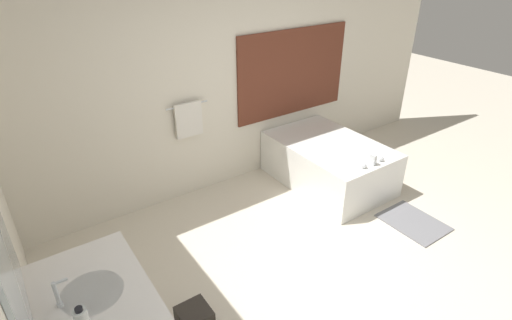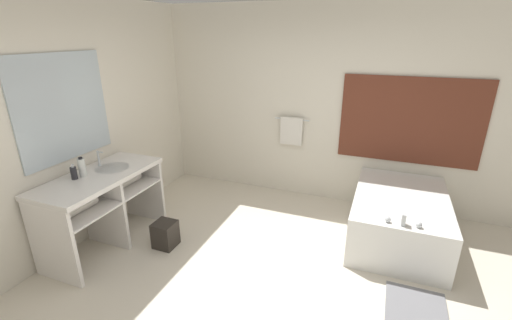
% 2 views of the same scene
% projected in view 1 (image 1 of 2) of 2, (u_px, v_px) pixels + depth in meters
% --- Properties ---
extents(ground_plane, '(16.00, 16.00, 0.00)m').
position_uv_depth(ground_plane, '(337.00, 292.00, 3.53)').
color(ground_plane, beige).
rests_on(ground_plane, ground).
extents(wall_back_with_blinds, '(7.40, 0.13, 2.70)m').
position_uv_depth(wall_back_with_blinds, '(210.00, 81.00, 4.52)').
color(wall_back_with_blinds, silver).
rests_on(wall_back_with_blinds, ground_plane).
extents(wall_left_with_mirror, '(0.08, 7.40, 2.70)m').
position_uv_depth(wall_left_with_mirror, '(5.00, 293.00, 1.77)').
color(wall_left_with_mirror, silver).
rests_on(wall_left_with_mirror, ground_plane).
extents(sink_faucet, '(0.09, 0.04, 0.18)m').
position_uv_depth(sink_faucet, '(57.00, 295.00, 2.27)').
color(sink_faucet, silver).
rests_on(sink_faucet, vanity_counter).
extents(bathtub, '(1.01, 1.53, 0.68)m').
position_uv_depth(bathtub, '(328.00, 161.00, 5.03)').
color(bathtub, white).
rests_on(bathtub, ground_plane).
extents(bath_mat, '(0.51, 0.66, 0.02)m').
position_uv_depth(bath_mat, '(413.00, 222.00, 4.41)').
color(bath_mat, slate).
rests_on(bath_mat, ground_plane).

